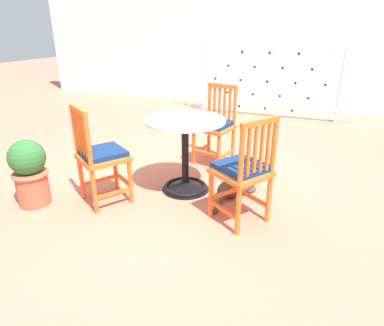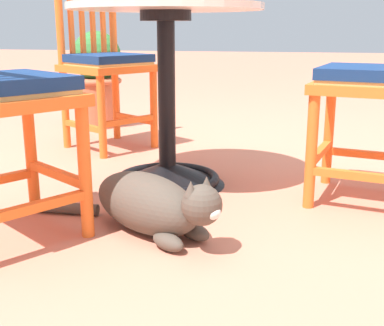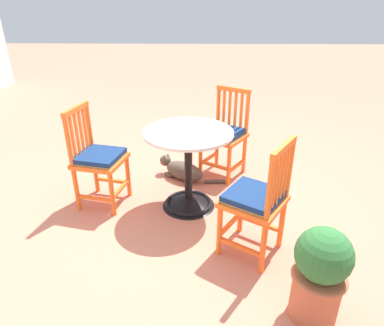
{
  "view_description": "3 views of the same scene",
  "coord_description": "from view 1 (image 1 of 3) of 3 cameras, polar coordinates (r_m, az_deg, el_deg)",
  "views": [
    {
      "loc": [
        1.29,
        -2.72,
        1.54
      ],
      "look_at": [
        0.21,
        0.03,
        0.31
      ],
      "focal_mm": 31.21,
      "sensor_mm": 36.0,
      "label": 1
    },
    {
      "loc": [
        2.12,
        0.59,
        0.64
      ],
      "look_at": [
        0.23,
        0.19,
        0.13
      ],
      "focal_mm": 47.8,
      "sensor_mm": 36.0,
      "label": 2
    },
    {
      "loc": [
        -2.54,
        -0.02,
        1.74
      ],
      "look_at": [
        0.21,
        0.04,
        0.39
      ],
      "focal_mm": 32.01,
      "sensor_mm": 36.0,
      "label": 3
    }
  ],
  "objects": [
    {
      "name": "building_wall_backdrop",
      "position": [
        7.03,
        11.68,
        20.97
      ],
      "size": [
        10.0,
        0.2,
        2.8
      ],
      "primitive_type": "cube",
      "color": "white",
      "rests_on": "ground_plane"
    },
    {
      "name": "orange_chair_at_corner",
      "position": [
        3.1,
        -15.33,
        1.08
      ],
      "size": [
        0.55,
        0.55,
        0.91
      ],
      "color": "orange",
      "rests_on": "ground_plane"
    },
    {
      "name": "terracotta_planter",
      "position": [
        3.32,
        -26.01,
        -1.24
      ],
      "size": [
        0.32,
        0.32,
        0.62
      ],
      "color": "#B25B3D",
      "rests_on": "ground_plane"
    },
    {
      "name": "ground_plane",
      "position": [
        3.39,
        -3.5,
        -4.56
      ],
      "size": [
        24.0,
        24.0,
        0.0
      ],
      "primitive_type": "plane",
      "color": "#C6755B"
    },
    {
      "name": "cafe_table",
      "position": [
        3.27,
        -1.15,
        -0.01
      ],
      "size": [
        0.76,
        0.76,
        0.73
      ],
      "color": "black",
      "rests_on": "ground_plane"
    },
    {
      "name": "tabby_cat",
      "position": [
        3.28,
        8.0,
        -3.79
      ],
      "size": [
        0.41,
        0.7,
        0.23
      ],
      "color": "#4C4238",
      "rests_on": "ground_plane"
    },
    {
      "name": "orange_chair_facing_out",
      "position": [
        2.72,
        8.68,
        -1.44
      ],
      "size": [
        0.55,
        0.55,
        0.91
      ],
      "color": "orange",
      "rests_on": "ground_plane"
    },
    {
      "name": "orange_chair_near_fence",
      "position": [
        3.92,
        3.94,
        6.29
      ],
      "size": [
        0.48,
        0.48,
        0.91
      ],
      "color": "orange",
      "rests_on": "ground_plane"
    },
    {
      "name": "lattice_fence_panel",
      "position": [
        6.22,
        12.75,
        13.44
      ],
      "size": [
        3.04,
        0.06,
        1.23
      ],
      "color": "white",
      "rests_on": "ground_plane"
    }
  ]
}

